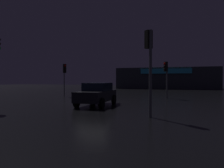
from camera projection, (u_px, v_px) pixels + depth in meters
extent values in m
plane|color=black|center=(93.00, 103.00, 16.25)|extent=(120.00, 120.00, 0.00)
cube|color=#33383D|center=(166.00, 78.00, 44.67)|extent=(21.02, 8.64, 4.51)
cube|color=#33CCF2|center=(165.00, 71.00, 40.36)|extent=(10.08, 0.24, 1.00)
cylinder|color=#595B60|center=(150.00, 74.00, 9.74)|extent=(0.14, 0.14, 4.31)
cube|color=black|center=(149.00, 39.00, 9.84)|extent=(0.41, 0.41, 0.89)
sphere|color=black|center=(147.00, 35.00, 9.98)|extent=(0.20, 0.20, 0.20)
sphere|color=black|center=(147.00, 40.00, 9.99)|extent=(0.20, 0.20, 0.20)
sphere|color=#19D13F|center=(146.00, 45.00, 9.99)|extent=(0.20, 0.20, 0.20)
cylinder|color=#595B60|center=(64.00, 80.00, 22.41)|extent=(0.10, 0.10, 3.66)
cube|color=black|center=(65.00, 68.00, 22.25)|extent=(0.41, 0.41, 1.00)
sphere|color=red|center=(65.00, 66.00, 22.11)|extent=(0.20, 0.20, 0.20)
sphere|color=black|center=(65.00, 68.00, 22.11)|extent=(0.20, 0.20, 0.20)
sphere|color=black|center=(65.00, 71.00, 22.12)|extent=(0.20, 0.20, 0.20)
cylinder|color=#595B60|center=(167.00, 80.00, 19.97)|extent=(0.15, 0.15, 3.69)
cube|color=black|center=(166.00, 67.00, 19.88)|extent=(0.41, 0.41, 0.98)
sphere|color=red|center=(165.00, 64.00, 19.79)|extent=(0.20, 0.20, 0.20)
sphere|color=black|center=(165.00, 67.00, 19.80)|extent=(0.20, 0.20, 0.20)
sphere|color=black|center=(165.00, 70.00, 19.81)|extent=(0.20, 0.20, 0.20)
cube|color=black|center=(97.00, 96.00, 14.33)|extent=(1.88, 4.11, 0.72)
cube|color=black|center=(98.00, 87.00, 14.56)|extent=(1.66, 2.15, 0.57)
cylinder|color=black|center=(102.00, 103.00, 12.79)|extent=(0.23, 0.71, 0.70)
cylinder|color=black|center=(77.00, 102.00, 13.33)|extent=(0.23, 0.71, 0.70)
cylinder|color=black|center=(114.00, 99.00, 15.35)|extent=(0.23, 0.71, 0.70)
cylinder|color=black|center=(92.00, 99.00, 15.89)|extent=(0.23, 0.71, 0.70)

